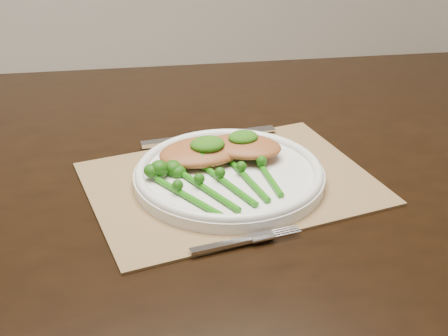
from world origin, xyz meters
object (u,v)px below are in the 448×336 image
object	(u,v)px
chicken_fillet_left	(202,152)
broccolini_bundle	(228,184)
dinner_plate	(229,174)
dining_table	(181,333)
placemat	(231,183)

from	to	relation	value
chicken_fillet_left	broccolini_bundle	bearing A→B (deg)	-86.41
dinner_plate	chicken_fillet_left	bearing A→B (deg)	118.69
dinner_plate	broccolini_bundle	size ratio (longest dim) A/B	1.40
dining_table	broccolini_bundle	world-z (taller)	broccolini_bundle
dining_table	chicken_fillet_left	distance (m)	0.41
chicken_fillet_left	broccolini_bundle	size ratio (longest dim) A/B	0.66
chicken_fillet_left	broccolini_bundle	world-z (taller)	chicken_fillet_left
placemat	chicken_fillet_left	world-z (taller)	chicken_fillet_left
chicken_fillet_left	placemat	bearing A→B (deg)	-64.42
placemat	broccolini_bundle	size ratio (longest dim) A/B	2.03
placemat	dining_table	bearing A→B (deg)	113.33
dining_table	broccolini_bundle	size ratio (longest dim) A/B	8.59
placemat	broccolini_bundle	distance (m)	0.05
dining_table	chicken_fillet_left	bearing A→B (deg)	-53.31
placemat	chicken_fillet_left	size ratio (longest dim) A/B	3.07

